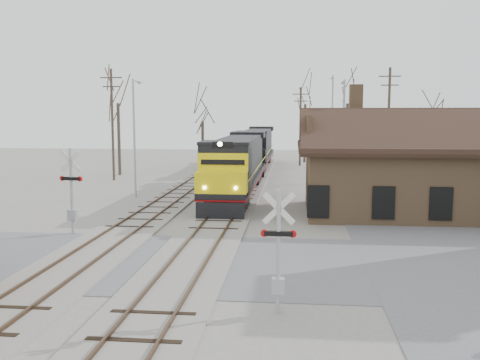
{
  "coord_description": "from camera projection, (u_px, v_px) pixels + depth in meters",
  "views": [
    {
      "loc": [
        4.15,
        -21.09,
        6.04
      ],
      "look_at": [
        1.11,
        9.0,
        2.31
      ],
      "focal_mm": 40.0,
      "sensor_mm": 36.0,
      "label": 1
    }
  ],
  "objects": [
    {
      "name": "utility_pole_b",
      "position": [
        300.0,
        125.0,
        62.71
      ],
      "size": [
        2.0,
        0.24,
        9.17
      ],
      "color": "#382D23",
      "rests_on": "ground"
    },
    {
      "name": "streetlight_b",
      "position": [
        343.0,
        129.0,
        41.47
      ],
      "size": [
        0.25,
        2.04,
        8.69
      ],
      "color": "#A5A8AD",
      "rests_on": "ground"
    },
    {
      "name": "track_main",
      "position": [
        233.0,
        202.0,
        36.79
      ],
      "size": [
        3.4,
        90.0,
        0.24
      ],
      "color": "gray",
      "rests_on": "ground"
    },
    {
      "name": "streetlight_c",
      "position": [
        332.0,
        120.0,
        52.71
      ],
      "size": [
        0.25,
        2.04,
        9.81
      ],
      "color": "#A5A8AD",
      "rests_on": "ground"
    },
    {
      "name": "utility_pole_a",
      "position": [
        112.0,
        123.0,
        48.59
      ],
      "size": [
        2.0,
        0.24,
        10.12
      ],
      "color": "#382D23",
      "rests_on": "ground"
    },
    {
      "name": "locomotive_trailing",
      "position": [
        257.0,
        148.0,
        59.62
      ],
      "size": [
        3.0,
        20.11,
        4.22
      ],
      "color": "black",
      "rests_on": "ground"
    },
    {
      "name": "depot",
      "position": [
        424.0,
        175.0,
        32.34
      ],
      "size": [
        15.2,
        9.31,
        7.9
      ],
      "color": "#8C6948",
      "rests_on": "ground"
    },
    {
      "name": "ground",
      "position": [
        191.0,
        262.0,
        21.98
      ],
      "size": [
        140.0,
        140.0,
        0.0
      ],
      "primitive_type": "plane",
      "color": "gray",
      "rests_on": "ground"
    },
    {
      "name": "tree_b",
      "position": [
        202.0,
        114.0,
        57.59
      ],
      "size": [
        3.51,
        3.51,
        8.59
      ],
      "color": "#382D23",
      "rests_on": "ground"
    },
    {
      "name": "locomotive_lead",
      "position": [
        237.0,
        165.0,
        39.49
      ],
      "size": [
        3.0,
        20.11,
        4.46
      ],
      "color": "black",
      "rests_on": "ground"
    },
    {
      "name": "tree_c",
      "position": [
        305.0,
        94.0,
        66.61
      ],
      "size": [
        4.87,
        4.87,
        11.93
      ],
      "color": "#382D23",
      "rests_on": "ground"
    },
    {
      "name": "tree_d",
      "position": [
        348.0,
        93.0,
        61.0
      ],
      "size": [
        4.85,
        4.85,
        11.88
      ],
      "color": "#382D23",
      "rests_on": "ground"
    },
    {
      "name": "utility_pole_c",
      "position": [
        388.0,
        122.0,
        49.27
      ],
      "size": [
        2.0,
        0.24,
        10.29
      ],
      "color": "#382D23",
      "rests_on": "ground"
    },
    {
      "name": "crossbuck_far",
      "position": [
        72.0,
        195.0,
        26.88
      ],
      "size": [
        1.24,
        0.33,
        4.36
      ],
      "rotation": [
        0.0,
        0.0,
        3.01
      ],
      "color": "#A5A8AD",
      "rests_on": "ground"
    },
    {
      "name": "tree_e",
      "position": [
        435.0,
        114.0,
        56.91
      ],
      "size": [
        3.5,
        3.5,
        8.58
      ],
      "color": "#382D23",
      "rests_on": "ground"
    },
    {
      "name": "track_siding",
      "position": [
        169.0,
        200.0,
        37.24
      ],
      "size": [
        3.4,
        90.0,
        0.24
      ],
      "color": "gray",
      "rests_on": "ground"
    },
    {
      "name": "streetlight_a",
      "position": [
        135.0,
        131.0,
        38.91
      ],
      "size": [
        0.25,
        2.04,
        8.57
      ],
      "color": "#A5A8AD",
      "rests_on": "ground"
    },
    {
      "name": "road",
      "position": [
        191.0,
        262.0,
        21.98
      ],
      "size": [
        60.0,
        9.0,
        0.03
      ],
      "primitive_type": "cube",
      "color": "#59595E",
      "rests_on": "ground"
    },
    {
      "name": "crossbuck_near",
      "position": [
        278.0,
        255.0,
        16.1
      ],
      "size": [
        1.09,
        0.29,
        3.82
      ],
      "rotation": [
        0.0,
        0.0,
        -0.03
      ],
      "color": "#A5A8AD",
      "rests_on": "ground"
    },
    {
      "name": "tree_a",
      "position": [
        118.0,
        91.0,
        52.51
      ],
      "size": [
        4.75,
        4.75,
        11.64
      ],
      "color": "#382D23",
      "rests_on": "ground"
    }
  ]
}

